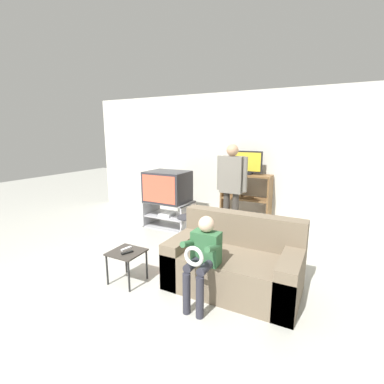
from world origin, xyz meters
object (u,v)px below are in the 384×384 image
at_px(remote_control_black, 127,252).
at_px(person_standing_adult, 232,182).
at_px(tv_stand, 169,214).
at_px(remote_control_white, 126,249).
at_px(folding_stool, 188,225).
at_px(couch, 235,264).
at_px(media_shelf, 246,200).
at_px(snack_table, 127,256).
at_px(person_seated_child, 203,254).
at_px(television_main, 167,186).
at_px(television_flat, 247,163).

bearing_deg(remote_control_black, person_standing_adult, 98.51).
bearing_deg(tv_stand, remote_control_black, -70.75).
bearing_deg(remote_control_white, folding_stool, 82.90).
distance_m(folding_stool, couch, 1.05).
bearing_deg(media_shelf, snack_table, -103.71).
xyz_separation_m(media_shelf, snack_table, (-0.66, -2.70, -0.19)).
height_order(tv_stand, remote_control_white, tv_stand).
distance_m(tv_stand, folding_stool, 1.43).
bearing_deg(snack_table, media_shelf, 76.29).
height_order(tv_stand, media_shelf, media_shelf).
height_order(tv_stand, folding_stool, folding_stool).
bearing_deg(snack_table, person_seated_child, 0.59).
bearing_deg(remote_control_white, television_main, 121.27).
height_order(media_shelf, couch, media_shelf).
xyz_separation_m(snack_table, person_standing_adult, (0.61, 1.99, 0.65)).
distance_m(television_flat, remote_control_white, 2.87).
height_order(snack_table, person_seated_child, person_seated_child).
bearing_deg(person_seated_child, snack_table, -179.41).
height_order(television_main, remote_control_black, television_main).
distance_m(television_flat, remote_control_black, 2.93).
bearing_deg(couch, remote_control_white, -159.76).
bearing_deg(couch, media_shelf, 104.04).
bearing_deg(couch, snack_table, -157.18).
distance_m(snack_table, remote_control_black, 0.09).
xyz_separation_m(television_main, person_standing_adult, (1.31, -0.03, 0.19)).
xyz_separation_m(media_shelf, television_flat, (-0.01, 0.00, 0.72)).
height_order(remote_control_white, person_seated_child, person_seated_child).
bearing_deg(tv_stand, snack_table, -71.52).
xyz_separation_m(television_main, television_flat, (1.35, 0.68, 0.45)).
relative_size(television_flat, folding_stool, 0.94).
distance_m(tv_stand, media_shelf, 1.52).
height_order(folding_stool, snack_table, folding_stool).
relative_size(folding_stool, person_standing_adult, 0.38).
bearing_deg(media_shelf, tv_stand, -153.15).
bearing_deg(folding_stool, tv_stand, 134.09).
relative_size(snack_table, couch, 0.27).
distance_m(tv_stand, person_seated_child, 2.66).
distance_m(television_flat, person_seated_child, 2.80).
relative_size(remote_control_black, couch, 0.10).
xyz_separation_m(television_main, remote_control_white, (0.66, -1.98, -0.39)).
height_order(snack_table, remote_control_white, remote_control_white).
distance_m(remote_control_white, person_seated_child, 1.08).
relative_size(media_shelf, folding_stool, 1.69).
relative_size(television_main, remote_control_black, 5.50).
relative_size(television_flat, snack_table, 1.45).
bearing_deg(person_seated_child, television_main, 130.55).
xyz_separation_m(media_shelf, person_seated_child, (0.36, -2.69, 0.05)).
distance_m(media_shelf, remote_control_black, 2.81).
bearing_deg(television_main, remote_control_white, -71.59).
distance_m(media_shelf, television_flat, 0.72).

